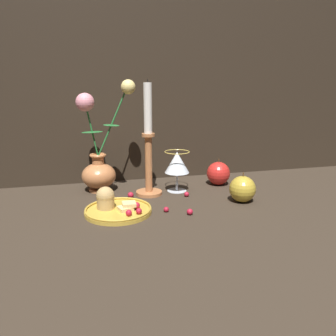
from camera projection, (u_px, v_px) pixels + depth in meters
ground_plane at (161, 200)px, 1.02m from camera, size 2.40×2.40×0.00m
wall_back at (142, 12)px, 1.14m from camera, size 2.40×0.04×1.20m
vase at (99, 160)px, 1.09m from camera, size 0.19×0.11×0.37m
plate_with_pastries at (115, 207)px, 0.91m from camera, size 0.19×0.19×0.07m
wine_glass at (177, 164)px, 1.09m from camera, size 0.08×0.08×0.14m
candlestick at (148, 151)px, 1.05m from camera, size 0.09×0.09×0.37m
apple_beside_vase at (242, 189)px, 1.00m from camera, size 0.08×0.08×0.09m
apple_near_glass at (218, 173)px, 1.18m from camera, size 0.08×0.08×0.10m
berry_near_plate at (131, 195)px, 1.04m from camera, size 0.02×0.02×0.02m
berry_front_center at (190, 212)px, 0.90m from camera, size 0.02×0.02×0.02m
berry_by_glass_stem at (187, 194)px, 1.05m from camera, size 0.02×0.02×0.02m
berry_under_candlestick at (166, 209)px, 0.92m from camera, size 0.01×0.01×0.01m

